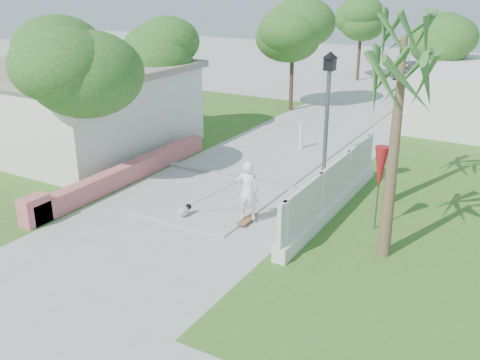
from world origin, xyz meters
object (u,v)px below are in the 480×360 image
Objects in this scene: skateboarder at (227,193)px; dog at (184,211)px; parked_car at (422,70)px; patio_umbrella at (380,170)px; street_lamp at (326,124)px; bollard at (301,136)px.

dog is at bearing 4.33° from skateboarder.
parked_car reaches higher than dog.
parked_car is (0.93, 25.38, 0.47)m from dog.
dog is at bearing -158.08° from patio_umbrella.
parked_car is at bearing 95.10° from street_lamp.
skateboarder reaches higher than dog.
patio_umbrella is (1.90, -1.00, -0.74)m from street_lamp.
patio_umbrella is 23.78m from parked_car.
street_lamp is 22.60m from parked_car.
skateboarder is 0.52× the size of parked_car.
street_lamp is 1.93× the size of patio_umbrella.
street_lamp reaches higher than patio_umbrella.
bollard is at bearing 120.96° from street_lamp.
dog is 25.40m from parked_car.
street_lamp reaches higher than bollard.
street_lamp is at bearing 168.09° from parked_car.
dog is 0.14× the size of parked_car.
skateboarder is at bearing -158.89° from patio_umbrella.
skateboarder is (-1.85, -2.45, -1.63)m from street_lamp.
patio_umbrella is at bearing -27.76° from street_lamp.
patio_umbrella is at bearing -50.09° from bollard.
skateboarder is at bearing -83.00° from bollard.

